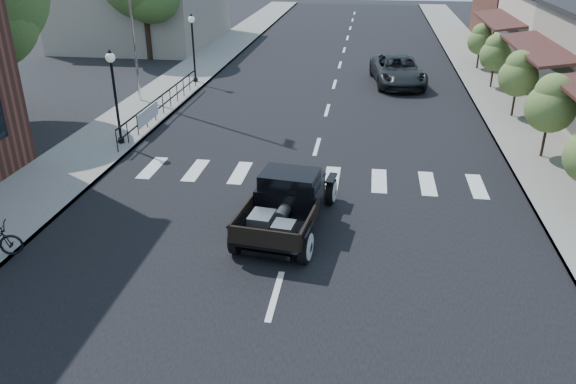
# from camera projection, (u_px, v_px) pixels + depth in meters

# --- Properties ---
(ground) EXTENTS (120.00, 120.00, 0.00)m
(ground) POSITION_uv_depth(u_px,v_px,m) (293.00, 234.00, 15.66)
(ground) COLOR black
(ground) RESTS_ON ground
(road) EXTENTS (14.00, 80.00, 0.02)m
(road) POSITION_uv_depth(u_px,v_px,m) (332.00, 94.00, 29.12)
(road) COLOR black
(road) RESTS_ON ground
(road_markings) EXTENTS (12.00, 60.00, 0.06)m
(road_markings) POSITION_uv_depth(u_px,v_px,m) (324.00, 124.00, 24.64)
(road_markings) COLOR silver
(road_markings) RESTS_ON ground
(sidewalk_left) EXTENTS (3.00, 80.00, 0.15)m
(sidewalk_left) POSITION_uv_depth(u_px,v_px,m) (174.00, 87.00, 30.20)
(sidewalk_left) COLOR gray
(sidewalk_left) RESTS_ON ground
(sidewalk_right) EXTENTS (3.00, 80.00, 0.15)m
(sidewalk_right) POSITION_uv_depth(u_px,v_px,m) (502.00, 99.00, 27.99)
(sidewalk_right) COLOR gray
(sidewalk_right) RESTS_ON ground
(low_building_left) EXTENTS (10.00, 12.00, 5.00)m
(low_building_left) POSITION_uv_depth(u_px,v_px,m) (144.00, 8.00, 41.69)
(low_building_left) COLOR #A19987
(low_building_left) RESTS_ON ground
(railing) EXTENTS (0.08, 10.00, 1.00)m
(railing) POSITION_uv_depth(u_px,v_px,m) (163.00, 103.00, 25.31)
(railing) COLOR black
(railing) RESTS_ON sidewalk_left
(banner) EXTENTS (0.04, 2.20, 0.60)m
(banner) POSITION_uv_depth(u_px,v_px,m) (149.00, 120.00, 23.59)
(banner) COLOR silver
(banner) RESTS_ON sidewalk_left
(lamp_post_b) EXTENTS (0.36, 0.36, 3.61)m
(lamp_post_b) POSITION_uv_depth(u_px,v_px,m) (116.00, 98.00, 21.21)
(lamp_post_b) COLOR black
(lamp_post_b) RESTS_ON sidewalk_left
(lamp_post_c) EXTENTS (0.36, 0.36, 3.61)m
(lamp_post_c) POSITION_uv_depth(u_px,v_px,m) (193.00, 48.00, 30.18)
(lamp_post_c) COLOR black
(lamp_post_c) RESTS_ON sidewalk_left
(small_tree_b) EXTENTS (1.77, 1.77, 2.94)m
(small_tree_b) POSITION_uv_depth(u_px,v_px,m) (548.00, 118.00, 20.05)
(small_tree_b) COLOR #536D32
(small_tree_b) RESTS_ON sidewalk_right
(small_tree_c) EXTENTS (1.68, 1.68, 2.80)m
(small_tree_c) POSITION_uv_depth(u_px,v_px,m) (517.00, 85.00, 24.61)
(small_tree_c) COLOR #536D32
(small_tree_c) RESTS_ON sidewalk_right
(small_tree_d) EXTENTS (1.60, 1.60, 2.67)m
(small_tree_d) POSITION_uv_depth(u_px,v_px,m) (494.00, 62.00, 29.32)
(small_tree_d) COLOR #536D32
(small_tree_d) RESTS_ON sidewalk_right
(small_tree_e) EXTENTS (1.52, 1.52, 2.53)m
(small_tree_e) POSITION_uv_depth(u_px,v_px,m) (480.00, 47.00, 33.45)
(small_tree_e) COLOR #536D32
(small_tree_e) RESTS_ON sidewalk_right
(hotrod_pickup) EXTENTS (2.80, 5.03, 1.66)m
(hotrod_pickup) POSITION_uv_depth(u_px,v_px,m) (288.00, 201.00, 15.65)
(hotrod_pickup) COLOR black
(hotrod_pickup) RESTS_ON ground
(second_car) EXTENTS (3.21, 5.75, 1.52)m
(second_car) POSITION_uv_depth(u_px,v_px,m) (398.00, 71.00, 30.63)
(second_car) COLOR black
(second_car) RESTS_ON ground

